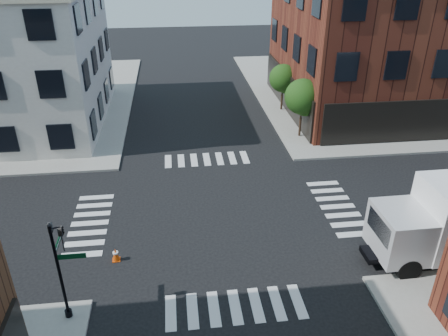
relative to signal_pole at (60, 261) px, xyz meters
name	(u,v)px	position (x,y,z in m)	size (l,w,h in m)	color
ground	(217,215)	(6.72, 6.68, -2.86)	(120.00, 120.00, 0.00)	black
sidewalk_ne	(397,88)	(27.72, 27.68, -2.78)	(30.00, 30.00, 0.15)	gray
building_ne	(431,39)	(27.22, 22.68, 3.14)	(25.00, 16.00, 12.00)	#411710
tree_near	(303,99)	(14.28, 16.65, 0.30)	(2.69, 2.69, 4.49)	black
tree_far	(284,80)	(14.28, 22.65, 0.02)	(2.43, 2.43, 4.07)	black
signal_pole	(60,261)	(0.00, 0.00, 0.00)	(1.29, 1.24, 4.60)	black
traffic_cone	(116,255)	(1.46, 3.37, -2.52)	(0.40, 0.40, 0.70)	#CF4309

